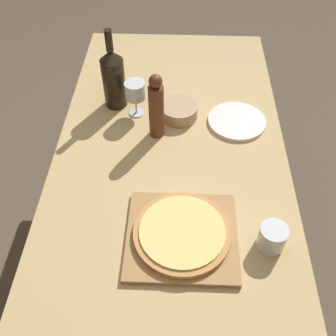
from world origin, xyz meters
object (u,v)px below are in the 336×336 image
pizza (182,232)px  wine_bottle (113,78)px  small_bowl (179,111)px  pepper_mill (156,108)px  wine_glass (135,91)px

pizza → wine_bottle: bearing=113.9°
small_bowl → pepper_mill: bearing=-127.8°
wine_bottle → pepper_mill: (0.18, -0.17, -0.00)m
small_bowl → wine_bottle: bearing=165.1°
wine_glass → small_bowl: size_ratio=0.99×
pepper_mill → wine_bottle: bearing=135.6°
wine_bottle → wine_glass: 0.11m
wine_bottle → small_bowl: 0.29m
pizza → wine_bottle: 0.70m
pizza → wine_glass: wine_glass is taller
pepper_mill → wine_glass: 0.15m
wine_bottle → pepper_mill: bearing=-44.4°
wine_bottle → small_bowl: size_ratio=2.23×
small_bowl → pizza: bearing=-87.9°
pepper_mill → small_bowl: size_ratio=1.80×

